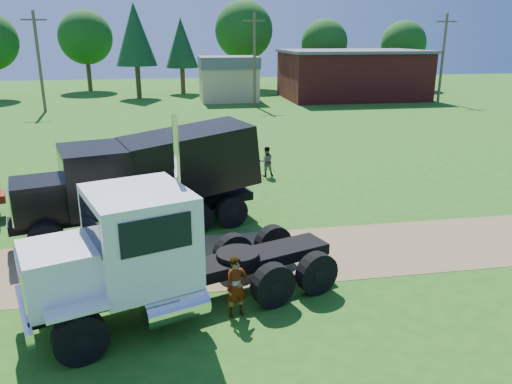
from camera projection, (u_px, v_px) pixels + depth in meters
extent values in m
plane|color=#1F5612|center=(257.00, 257.00, 16.40)|extent=(140.00, 140.00, 0.00)
cube|color=brown|center=(257.00, 257.00, 16.40)|extent=(120.00, 4.20, 0.01)
cube|color=black|center=(194.00, 273.00, 13.37)|extent=(8.15, 3.73, 0.33)
cylinder|color=black|center=(80.00, 338.00, 10.98)|extent=(1.27, 0.77, 1.21)
cylinder|color=black|center=(80.00, 338.00, 10.98)|extent=(0.54, 0.53, 0.42)
cylinder|color=black|center=(63.00, 292.00, 12.94)|extent=(1.27, 0.77, 1.21)
cylinder|color=black|center=(63.00, 292.00, 12.94)|extent=(0.54, 0.53, 0.42)
cylinder|color=black|center=(273.00, 285.00, 13.30)|extent=(1.27, 0.77, 1.21)
cylinder|color=black|center=(273.00, 285.00, 13.30)|extent=(0.54, 0.53, 0.42)
cylinder|color=black|center=(233.00, 253.00, 15.25)|extent=(1.27, 0.77, 1.21)
cylinder|color=black|center=(233.00, 253.00, 15.25)|extent=(0.54, 0.53, 0.42)
cylinder|color=black|center=(317.00, 273.00, 13.97)|extent=(1.27, 0.77, 1.21)
cylinder|color=black|center=(317.00, 273.00, 13.97)|extent=(0.54, 0.53, 0.42)
cylinder|color=black|center=(273.00, 244.00, 15.92)|extent=(1.27, 0.77, 1.21)
cylinder|color=black|center=(273.00, 244.00, 15.92)|extent=(0.54, 0.53, 0.42)
cube|color=silver|center=(68.00, 271.00, 11.65)|extent=(2.49, 2.43, 1.32)
cube|color=silver|center=(22.00, 284.00, 11.20)|extent=(0.63, 1.59, 1.10)
cube|color=silver|center=(24.00, 314.00, 11.41)|extent=(1.00, 2.45, 0.33)
cube|color=silver|center=(140.00, 235.00, 12.31)|extent=(3.06, 3.26, 2.31)
cube|color=black|center=(91.00, 225.00, 11.63)|extent=(0.78, 2.10, 0.94)
cube|color=black|center=(156.00, 235.00, 11.05)|extent=(1.57, 0.59, 0.83)
cube|color=black|center=(124.00, 201.00, 13.26)|extent=(1.57, 0.59, 0.83)
cube|color=silver|center=(77.00, 310.00, 10.76)|extent=(1.41, 0.91, 0.11)
cube|color=silver|center=(59.00, 267.00, 12.72)|extent=(1.41, 0.91, 0.11)
cylinder|color=silver|center=(176.00, 308.00, 11.88)|extent=(1.68, 1.14, 0.66)
cylinder|color=silver|center=(179.00, 209.00, 13.32)|extent=(0.20, 0.20, 5.07)
cylinder|color=black|center=(238.00, 254.00, 13.91)|extent=(1.55, 1.55, 0.13)
cube|color=black|center=(140.00, 208.00, 18.39)|extent=(8.77, 3.44, 0.33)
cylinder|color=black|center=(47.00, 241.00, 16.12)|extent=(1.27, 0.70, 1.21)
cylinder|color=black|center=(47.00, 241.00, 16.12)|extent=(0.52, 0.51, 0.42)
cylinder|color=black|center=(42.00, 219.00, 18.10)|extent=(1.27, 0.70, 1.21)
cylinder|color=black|center=(42.00, 219.00, 18.10)|extent=(0.52, 0.51, 0.42)
cylinder|color=black|center=(195.00, 217.00, 18.21)|extent=(1.27, 0.70, 1.21)
cylinder|color=black|center=(195.00, 217.00, 18.21)|extent=(0.52, 0.51, 0.42)
cylinder|color=black|center=(177.00, 199.00, 20.19)|extent=(1.27, 0.70, 1.21)
cylinder|color=black|center=(177.00, 199.00, 20.19)|extent=(0.52, 0.51, 0.42)
cylinder|color=black|center=(231.00, 212.00, 18.80)|extent=(1.27, 0.70, 1.21)
cylinder|color=black|center=(231.00, 212.00, 18.80)|extent=(0.52, 0.51, 0.42)
cylinder|color=black|center=(210.00, 195.00, 20.78)|extent=(1.27, 0.70, 1.21)
cylinder|color=black|center=(210.00, 195.00, 20.78)|extent=(0.52, 0.51, 0.42)
cube|color=black|center=(44.00, 198.00, 16.82)|extent=(2.41, 2.34, 1.32)
cube|color=silver|center=(12.00, 204.00, 16.43)|extent=(0.53, 1.61, 1.10)
cube|color=black|center=(96.00, 178.00, 17.40)|extent=(2.83, 3.14, 2.20)
cube|color=black|center=(62.00, 168.00, 16.80)|extent=(0.65, 2.13, 0.88)
cube|color=black|center=(189.00, 160.00, 18.72)|extent=(5.36, 3.85, 2.67)
imported|color=#CE5B09|center=(180.00, 158.00, 26.34)|extent=(5.75, 3.51, 1.49)
imported|color=#999999|center=(236.00, 287.00, 12.76)|extent=(0.69, 0.56, 1.64)
imported|color=#999999|center=(266.00, 162.00, 25.47)|extent=(0.77, 0.61, 1.55)
cube|color=maroon|center=(352.00, 76.00, 56.16)|extent=(15.00, 10.00, 5.00)
cube|color=#555559|center=(353.00, 51.00, 55.36)|extent=(15.40, 10.40, 0.30)
cube|color=tan|center=(229.00, 84.00, 54.06)|extent=(6.00, 5.00, 3.60)
cube|color=#555559|center=(228.00, 62.00, 53.36)|extent=(6.20, 5.40, 1.20)
cylinder|color=#4E3B2C|center=(39.00, 62.00, 45.57)|extent=(0.28, 0.28, 9.00)
cube|color=#4E3B2C|center=(34.00, 20.00, 44.44)|extent=(2.20, 0.14, 0.14)
cylinder|color=#4E3B2C|center=(255.00, 60.00, 48.88)|extent=(0.28, 0.28, 9.00)
cube|color=#4E3B2C|center=(254.00, 21.00, 47.75)|extent=(2.20, 0.14, 0.14)
cylinder|color=#4E3B2C|center=(442.00, 59.00, 52.18)|extent=(0.28, 0.28, 9.00)
cube|color=#4E3B2C|center=(447.00, 21.00, 51.06)|extent=(2.20, 0.14, 0.14)
cylinder|color=#382B16|center=(89.00, 76.00, 64.06)|extent=(0.56, 0.56, 3.54)
sphere|color=#154812|center=(85.00, 37.00, 62.60)|extent=(6.67, 6.67, 6.67)
cylinder|color=#382B16|center=(183.00, 80.00, 61.02)|extent=(0.56, 0.56, 3.11)
cone|color=black|center=(181.00, 43.00, 59.69)|extent=(3.91, 3.91, 5.78)
cylinder|color=#382B16|center=(244.00, 73.00, 66.62)|extent=(0.56, 0.56, 4.00)
sphere|color=#154812|center=(244.00, 30.00, 64.97)|extent=(7.54, 7.54, 7.54)
cylinder|color=#382B16|center=(323.00, 76.00, 66.23)|extent=(0.56, 0.56, 3.18)
sphere|color=#154812|center=(324.00, 43.00, 64.93)|extent=(5.99, 5.99, 5.99)
cylinder|color=#382B16|center=(401.00, 76.00, 66.74)|extent=(0.56, 0.56, 3.11)
sphere|color=#154812|center=(403.00, 44.00, 65.46)|extent=(5.86, 5.86, 5.86)
cylinder|color=#382B16|center=(138.00, 82.00, 56.56)|extent=(0.56, 0.56, 3.63)
cone|color=black|center=(135.00, 34.00, 55.00)|extent=(4.56, 4.56, 6.74)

